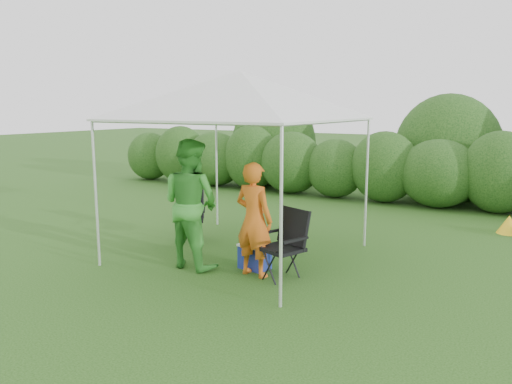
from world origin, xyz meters
The scene contains 9 objects.
ground centered at (0.00, 0.00, 0.00)m, with size 70.00×70.00×0.00m, color #305D1D.
hedge centered at (0.04, 6.00, 0.83)m, with size 15.39×1.53×1.80m.
canopy centered at (0.00, 0.50, 2.46)m, with size 3.10×3.10×2.83m.
chair_right centered at (1.09, -0.05, 0.53)m, with size 0.70×0.67×0.94m.
chair_left centered at (-1.26, 0.84, 0.49)m, with size 0.68×0.67×0.86m.
man centered at (0.66, -0.20, 0.79)m, with size 0.57×0.38×1.57m, color #D25D17.
woman centered at (-0.33, -0.32, 0.93)m, with size 0.90×0.70×1.86m, color green.
cooler centered at (0.53, 0.05, 0.18)m, with size 0.47×0.37×0.36m.
bottle centered at (0.59, 0.01, 0.49)m, with size 0.07×0.07×0.25m, color #592D0C.
Camera 1 is at (4.06, -5.87, 2.30)m, focal length 35.00 mm.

